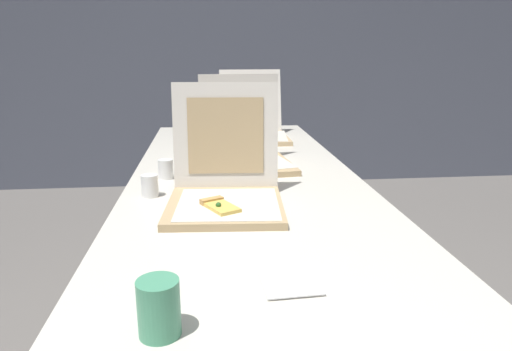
{
  "coord_description": "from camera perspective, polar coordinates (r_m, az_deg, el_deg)",
  "views": [
    {
      "loc": [
        -0.13,
        -0.99,
        1.19
      ],
      "look_at": [
        0.02,
        0.48,
        0.79
      ],
      "focal_mm": 32.51,
      "sensor_mm": 36.0,
      "label": 1
    }
  ],
  "objects": [
    {
      "name": "pizza_box_front",
      "position": [
        1.41,
        -3.82,
        -1.71
      ],
      "size": [
        0.37,
        0.4,
        0.36
      ],
      "rotation": [
        0.0,
        0.0,
        -0.06
      ],
      "color": "tan",
      "rests_on": "table"
    },
    {
      "name": "cup_white_near_center",
      "position": [
        1.54,
        -12.93,
        -1.24
      ],
      "size": [
        0.05,
        0.05,
        0.07
      ],
      "primitive_type": "cylinder",
      "color": "white",
      "rests_on": "table"
    },
    {
      "name": "table",
      "position": [
        1.73,
        -1.27,
        -1.77
      ],
      "size": [
        0.85,
        2.42,
        0.73
      ],
      "color": "silver",
      "rests_on": "ground"
    },
    {
      "name": "cup_white_mid",
      "position": [
        1.74,
        -11.05,
        0.78
      ],
      "size": [
        0.05,
        0.05,
        0.07
      ],
      "primitive_type": "cylinder",
      "color": "white",
      "rests_on": "table"
    },
    {
      "name": "cup_white_far",
      "position": [
        2.06,
        -8.71,
        3.15
      ],
      "size": [
        0.05,
        0.05,
        0.07
      ],
      "primitive_type": "cylinder",
      "color": "white",
      "rests_on": "table"
    },
    {
      "name": "pizza_box_back",
      "position": [
        2.48,
        -0.25,
        5.7
      ],
      "size": [
        0.35,
        0.43,
        0.35
      ],
      "rotation": [
        0.0,
        0.0,
        0.01
      ],
      "color": "tan",
      "rests_on": "table"
    },
    {
      "name": "napkin_pile",
      "position": [
        0.98,
        4.33,
        -12.87
      ],
      "size": [
        0.13,
        0.13,
        0.01
      ],
      "color": "white",
      "rests_on": "table"
    },
    {
      "name": "wall_back",
      "position": [
        4.14,
        -4.23,
        16.77
      ],
      "size": [
        10.0,
        0.1,
        2.6
      ],
      "primitive_type": "cube",
      "color": "slate",
      "rests_on": "ground"
    },
    {
      "name": "pizza_box_middle",
      "position": [
        1.9,
        -1.2,
        2.8
      ],
      "size": [
        0.38,
        0.39,
        0.36
      ],
      "rotation": [
        0.0,
        0.0,
        0.11
      ],
      "color": "tan",
      "rests_on": "table"
    },
    {
      "name": "cup_printed_front",
      "position": [
        0.81,
        -11.86,
        -15.65
      ],
      "size": [
        0.07,
        0.07,
        0.1
      ],
      "primitive_type": "cylinder",
      "color": "#4C9E75",
      "rests_on": "table"
    }
  ]
}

